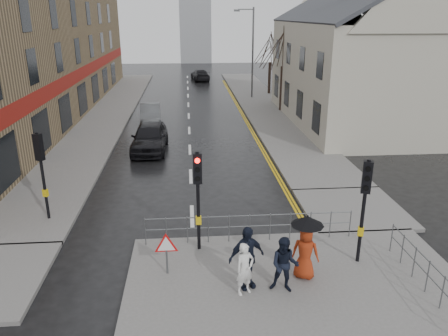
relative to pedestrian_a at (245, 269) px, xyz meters
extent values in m
plane|color=black|center=(-1.40, 2.37, -0.91)|extent=(120.00, 120.00, 0.00)
cube|color=#605E5B|center=(1.60, -1.13, -0.84)|extent=(10.00, 9.00, 0.14)
cube|color=#605E5B|center=(-7.90, 25.37, -0.84)|extent=(4.00, 44.00, 0.14)
cube|color=#605E5B|center=(5.10, 27.37, -0.84)|extent=(4.00, 40.00, 0.14)
cube|color=#605E5B|center=(5.10, 5.37, -0.84)|extent=(4.00, 4.20, 0.14)
cube|color=#89704F|center=(-13.40, 24.37, 4.09)|extent=(8.00, 42.00, 10.00)
cube|color=#B1AC9B|center=(10.60, 20.37, 2.59)|extent=(9.00, 16.00, 7.00)
cube|color=#92949A|center=(0.10, 64.37, 8.09)|extent=(5.00, 5.00, 18.00)
cylinder|color=black|center=(-1.20, 2.57, 0.93)|extent=(0.11, 0.11, 3.40)
cube|color=black|center=(-1.20, 2.57, 2.08)|extent=(0.28, 0.22, 1.00)
cylinder|color=#FF0C07|center=(-1.20, 2.43, 2.38)|extent=(0.16, 0.04, 0.16)
cylinder|color=black|center=(-1.20, 2.43, 2.08)|extent=(0.16, 0.04, 0.16)
cylinder|color=black|center=(-1.20, 2.43, 1.78)|extent=(0.16, 0.04, 0.16)
cube|color=gold|center=(-1.20, 2.57, 0.28)|extent=(0.18, 0.14, 0.28)
cylinder|color=black|center=(3.80, 1.37, 0.93)|extent=(0.11, 0.11, 3.40)
cube|color=black|center=(3.80, 1.37, 2.08)|extent=(0.34, 0.30, 1.00)
cylinder|color=black|center=(3.75, 1.24, 2.38)|extent=(0.16, 0.09, 0.16)
cylinder|color=black|center=(3.75, 1.24, 2.08)|extent=(0.16, 0.09, 0.16)
cylinder|color=black|center=(3.75, 1.24, 1.78)|extent=(0.16, 0.09, 0.16)
cube|color=gold|center=(3.80, 1.37, 0.28)|extent=(0.22, 0.19, 0.28)
cylinder|color=black|center=(-6.90, 5.37, 0.93)|extent=(0.11, 0.11, 3.40)
cube|color=black|center=(-6.90, 5.37, 2.08)|extent=(0.34, 0.30, 1.00)
cylinder|color=black|center=(-6.85, 5.50, 2.38)|extent=(0.16, 0.09, 0.16)
cylinder|color=black|center=(-6.85, 5.50, 2.08)|extent=(0.16, 0.09, 0.16)
cylinder|color=black|center=(-6.85, 5.50, 1.78)|extent=(0.16, 0.09, 0.16)
cube|color=gold|center=(-6.90, 5.37, 0.28)|extent=(0.22, 0.19, 0.28)
cylinder|color=#595B5E|center=(-3.00, 2.97, -0.27)|extent=(0.04, 0.04, 1.00)
cylinder|color=#595B5E|center=(4.10, 2.97, -0.27)|extent=(0.04, 0.04, 1.00)
cylinder|color=#595B5E|center=(0.55, 2.97, 0.18)|extent=(7.10, 0.04, 0.04)
cylinder|color=#595B5E|center=(0.55, 2.97, -0.22)|extent=(7.10, 0.04, 0.04)
cylinder|color=#595B5E|center=(5.10, 1.87, -0.27)|extent=(0.04, 0.04, 1.00)
cylinder|color=#595B5E|center=(5.10, -0.38, 0.18)|extent=(0.04, 4.50, 0.04)
cylinder|color=#595B5E|center=(5.10, -0.38, -0.22)|extent=(0.04, 4.50, 0.04)
cylinder|color=#595B5E|center=(-2.20, 1.17, -0.35)|extent=(0.06, 0.06, 0.85)
cylinder|color=red|center=(-2.20, 1.17, 0.18)|extent=(0.80, 0.03, 0.80)
cylinder|color=white|center=(-2.20, 1.15, 0.18)|extent=(0.60, 0.03, 0.60)
cylinder|color=#595B5E|center=(4.60, 30.37, 3.23)|extent=(0.16, 0.16, 8.00)
cylinder|color=#595B5E|center=(3.90, 30.37, 7.03)|extent=(1.40, 0.10, 0.10)
cube|color=#595B5E|center=(3.10, 30.37, 6.93)|extent=(0.50, 0.25, 0.18)
cylinder|color=#33231C|center=(6.10, 24.37, 0.98)|extent=(0.26, 0.26, 3.50)
cylinder|color=#33231C|center=(6.60, 32.37, 0.73)|extent=(0.26, 0.26, 3.00)
imported|color=silver|center=(0.00, 0.00, 0.00)|extent=(0.67, 0.59, 1.54)
imported|color=black|center=(1.12, 0.03, 0.05)|extent=(0.95, 0.84, 1.65)
imported|color=#9D2E12|center=(1.87, 0.64, 0.06)|extent=(0.96, 0.84, 1.66)
cylinder|color=black|center=(1.87, 0.64, 0.16)|extent=(0.02, 0.02, 1.86)
cone|color=black|center=(1.87, 0.64, 1.09)|extent=(0.96, 0.96, 0.28)
imported|color=black|center=(0.08, 0.30, 0.18)|extent=(1.20, 0.84, 1.90)
imported|color=black|center=(-3.71, 14.37, -0.10)|extent=(2.05, 4.83, 1.63)
imported|color=#484A4D|center=(-4.19, 21.28, -0.22)|extent=(1.82, 4.30, 1.38)
imported|color=black|center=(0.12, 42.68, -0.26)|extent=(2.37, 4.66, 1.30)
camera|label=1|loc=(-1.45, -10.34, 6.65)|focal=35.00mm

